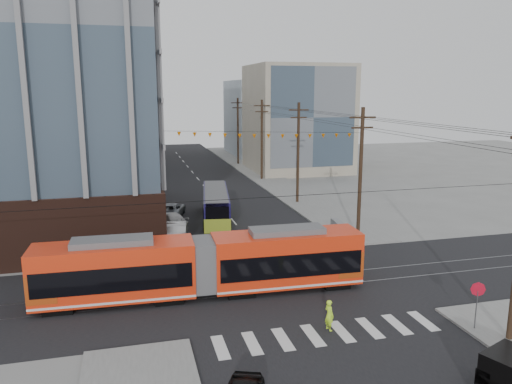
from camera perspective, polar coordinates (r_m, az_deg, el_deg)
ground at (r=29.46m, az=5.85°, el=-13.19°), size 160.00×160.00×0.00m
bg_bldg_nw_near at (r=77.42m, az=-20.38°, el=8.45°), size 18.00×16.00×18.00m
bg_bldg_ne_near at (r=77.46m, az=4.70°, el=8.39°), size 14.00×14.00×16.00m
bg_bldg_nw_far at (r=97.12m, az=-17.52°, el=9.73°), size 16.00×18.00×20.00m
bg_bldg_ne_far at (r=97.13m, az=1.88°, el=8.48°), size 16.00×16.00×14.00m
utility_pole_far at (r=83.26m, az=-2.08°, el=6.92°), size 0.30×0.30×11.00m
streetcar at (r=30.67m, az=-6.01°, el=-8.34°), size 19.77×3.45×3.79m
city_bus at (r=47.82m, az=-4.60°, el=-1.49°), size 3.92×10.93×3.03m
parked_car_silver at (r=42.05m, az=-9.07°, el=-4.41°), size 2.58×5.24×1.65m
parked_car_white at (r=46.13m, az=-9.71°, el=-3.16°), size 3.14×5.11×1.38m
parked_car_grey at (r=50.07m, az=-9.62°, el=-1.99°), size 3.45×5.35×1.37m
pedestrian at (r=26.98m, az=8.36°, el=-13.75°), size 0.55×0.69×1.67m
stop_sign at (r=28.80m, az=23.86°, el=-12.06°), size 0.98×0.98×2.50m
jersey_barrier at (r=44.43m, az=9.67°, el=-4.11°), size 1.39×4.21×0.83m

